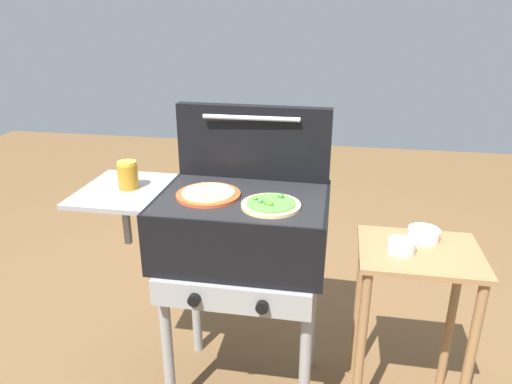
% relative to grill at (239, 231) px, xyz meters
% --- Properties ---
extents(ground_plane, '(8.00, 8.00, 0.00)m').
position_rel_grill_xyz_m(ground_plane, '(0.01, 0.00, -0.76)').
color(ground_plane, brown).
extents(grill, '(0.96, 0.53, 0.90)m').
position_rel_grill_xyz_m(grill, '(0.00, 0.00, 0.00)').
color(grill, black).
rests_on(grill, ground_plane).
extents(grill_lid_open, '(0.63, 0.09, 0.30)m').
position_rel_grill_xyz_m(grill_lid_open, '(0.01, 0.22, 0.30)').
color(grill_lid_open, black).
rests_on(grill_lid_open, grill).
extents(pizza_veggie, '(0.21, 0.21, 0.03)m').
position_rel_grill_xyz_m(pizza_veggie, '(0.13, -0.08, 0.15)').
color(pizza_veggie, '#E0C17F').
rests_on(pizza_veggie, grill).
extents(pizza_cheese, '(0.24, 0.24, 0.03)m').
position_rel_grill_xyz_m(pizza_cheese, '(-0.11, -0.02, 0.15)').
color(pizza_cheese, '#C64723').
rests_on(pizza_cheese, grill).
extents(sauce_jar, '(0.08, 0.08, 0.11)m').
position_rel_grill_xyz_m(sauce_jar, '(-0.44, 0.01, 0.20)').
color(sauce_jar, '#B77A1E').
rests_on(sauce_jar, grill).
extents(prep_table, '(0.44, 0.36, 0.73)m').
position_rel_grill_xyz_m(prep_table, '(0.67, 0.00, -0.23)').
color(prep_table, olive).
rests_on(prep_table, ground_plane).
extents(topping_bowl_near, '(0.10, 0.10, 0.04)m').
position_rel_grill_xyz_m(topping_bowl_near, '(0.60, -0.02, -0.00)').
color(topping_bowl_near, silver).
rests_on(topping_bowl_near, prep_table).
extents(topping_bowl_far, '(0.12, 0.12, 0.04)m').
position_rel_grill_xyz_m(topping_bowl_far, '(0.70, 0.09, -0.00)').
color(topping_bowl_far, silver).
rests_on(topping_bowl_far, prep_table).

